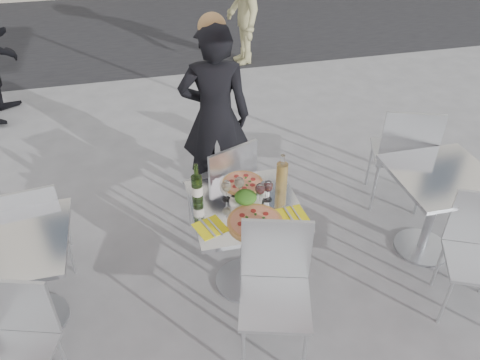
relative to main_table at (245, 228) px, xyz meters
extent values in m
plane|color=slate|center=(0.00, 0.00, -0.54)|extent=(80.00, 80.00, 0.00)
cube|color=black|center=(0.00, 6.50, -0.54)|extent=(24.00, 5.00, 0.00)
cylinder|color=#B7BABF|center=(0.00, 0.00, -0.53)|extent=(0.44, 0.44, 0.02)
cylinder|color=#B7BABF|center=(0.00, 0.00, -0.17)|extent=(0.07, 0.07, 0.72)
cube|color=silver|center=(0.00, 0.00, 0.20)|extent=(0.72, 0.72, 0.03)
cylinder|color=#B7BABF|center=(-1.50, 0.00, -0.53)|extent=(0.44, 0.44, 0.02)
cylinder|color=#B7BABF|center=(-1.50, 0.00, -0.17)|extent=(0.07, 0.07, 0.72)
cube|color=silver|center=(-1.50, 0.00, 0.20)|extent=(0.72, 0.72, 0.03)
cylinder|color=#B7BABF|center=(1.50, 0.00, -0.53)|extent=(0.44, 0.44, 0.02)
cylinder|color=#B7BABF|center=(1.50, 0.00, -0.17)|extent=(0.07, 0.07, 0.72)
cube|color=silver|center=(1.50, 0.00, 0.20)|extent=(0.72, 0.72, 0.03)
cylinder|color=silver|center=(0.04, 0.86, -0.31)|extent=(0.02, 0.02, 0.45)
cylinder|color=silver|center=(-0.30, 0.73, -0.31)|extent=(0.02, 0.02, 0.45)
cylinder|color=silver|center=(0.17, 0.52, -0.31)|extent=(0.02, 0.02, 0.45)
cylinder|color=silver|center=(-0.16, 0.39, -0.31)|extent=(0.02, 0.02, 0.45)
cube|color=silver|center=(-0.06, 0.62, -0.07)|extent=(0.55, 0.55, 0.03)
cube|color=silver|center=(0.02, 0.43, 0.17)|extent=(0.40, 0.18, 0.45)
cylinder|color=silver|center=(-0.20, -0.74, -0.31)|extent=(0.02, 0.02, 0.46)
cylinder|color=silver|center=(0.15, -0.84, -0.31)|extent=(0.02, 0.02, 0.46)
cylinder|color=silver|center=(-0.09, -0.39, -0.31)|extent=(0.02, 0.02, 0.46)
cylinder|color=silver|center=(0.26, -0.49, -0.31)|extent=(0.02, 0.02, 0.46)
cube|color=silver|center=(0.03, -0.62, -0.07)|extent=(0.53, 0.53, 0.03)
cube|color=silver|center=(0.09, -0.41, 0.17)|extent=(0.42, 0.15, 0.46)
cylinder|color=silver|center=(-1.30, 0.73, -0.33)|extent=(0.02, 0.02, 0.42)
cylinder|color=silver|center=(-1.63, 0.69, -0.33)|extent=(0.02, 0.02, 0.42)
cylinder|color=silver|center=(-1.26, 0.40, -0.33)|extent=(0.02, 0.02, 0.42)
cylinder|color=silver|center=(-1.59, 0.36, -0.33)|extent=(0.02, 0.02, 0.42)
cube|color=silver|center=(-1.45, 0.54, -0.11)|extent=(0.44, 0.44, 0.02)
cube|color=silver|center=(-1.42, 0.35, 0.11)|extent=(0.39, 0.07, 0.42)
cylinder|color=silver|center=(-1.56, -0.41, -0.33)|extent=(0.02, 0.02, 0.41)
cylinder|color=silver|center=(-1.25, -0.51, -0.33)|extent=(0.02, 0.02, 0.41)
cube|color=silver|center=(-1.40, -0.44, 0.10)|extent=(0.37, 0.14, 0.41)
cylinder|color=silver|center=(1.82, 0.79, -0.29)|extent=(0.03, 0.03, 0.49)
cylinder|color=silver|center=(1.46, 0.93, -0.29)|extent=(0.03, 0.03, 0.49)
cylinder|color=silver|center=(1.68, 0.42, -0.29)|extent=(0.03, 0.03, 0.49)
cylinder|color=silver|center=(1.32, 0.56, -0.29)|extent=(0.03, 0.03, 0.49)
cube|color=silver|center=(1.57, 0.67, -0.03)|extent=(0.59, 0.59, 0.03)
cube|color=silver|center=(1.49, 0.46, 0.23)|extent=(0.44, 0.19, 0.49)
cylinder|color=silver|center=(1.22, -0.68, -0.32)|extent=(0.02, 0.02, 0.43)
cylinder|color=silver|center=(1.36, -0.37, -0.32)|extent=(0.02, 0.02, 0.43)
cube|color=silver|center=(1.45, -0.60, -0.10)|extent=(0.53, 0.53, 0.02)
imported|color=black|center=(0.02, 1.11, 0.29)|extent=(0.66, 0.49, 1.65)
imported|color=tan|center=(1.02, 4.25, 0.25)|extent=(0.65, 1.06, 1.58)
cylinder|color=#E4A859|center=(0.01, -0.19, 0.22)|extent=(0.36, 0.36, 0.02)
cylinder|color=beige|center=(0.01, -0.20, 0.23)|extent=(0.31, 0.31, 0.00)
cylinder|color=white|center=(0.04, 0.22, 0.22)|extent=(0.33, 0.33, 0.01)
cylinder|color=#E4A859|center=(0.04, 0.21, 0.23)|extent=(0.29, 0.29, 0.02)
cylinder|color=beige|center=(0.04, 0.22, 0.24)|extent=(0.25, 0.25, 0.00)
cylinder|color=white|center=(0.01, 0.03, 0.22)|extent=(0.22, 0.22, 0.01)
ellipsoid|color=#1E6218|center=(0.01, 0.03, 0.26)|extent=(0.15, 0.15, 0.08)
sphere|color=#B21914|center=(0.05, 0.05, 0.27)|extent=(0.03, 0.03, 0.03)
cylinder|color=#32511E|center=(-0.30, 0.12, 0.31)|extent=(0.07, 0.07, 0.20)
cone|color=#32511E|center=(-0.30, 0.12, 0.41)|extent=(0.07, 0.07, 0.03)
cylinder|color=#32511E|center=(-0.30, 0.12, 0.46)|extent=(0.03, 0.03, 0.10)
cylinder|color=silver|center=(-0.30, 0.12, 0.30)|extent=(0.07, 0.08, 0.07)
cylinder|color=tan|center=(0.28, 0.10, 0.32)|extent=(0.08, 0.08, 0.22)
cylinder|color=white|center=(0.28, 0.10, 0.46)|extent=(0.03, 0.03, 0.08)
cylinder|color=white|center=(0.15, 0.06, 0.26)|extent=(0.06, 0.06, 0.09)
cylinder|color=silver|center=(0.15, 0.06, 0.31)|extent=(0.06, 0.06, 0.02)
cylinder|color=white|center=(-0.11, 0.09, 0.21)|extent=(0.06, 0.06, 0.00)
cylinder|color=white|center=(-0.11, 0.09, 0.26)|extent=(0.01, 0.01, 0.09)
ellipsoid|color=white|center=(-0.11, 0.09, 0.33)|extent=(0.07, 0.07, 0.08)
ellipsoid|color=beige|center=(-0.11, 0.09, 0.32)|extent=(0.05, 0.05, 0.05)
cylinder|color=white|center=(-0.02, 0.10, 0.21)|extent=(0.06, 0.06, 0.00)
cylinder|color=white|center=(-0.02, 0.10, 0.26)|extent=(0.01, 0.01, 0.09)
ellipsoid|color=white|center=(-0.02, 0.10, 0.33)|extent=(0.07, 0.07, 0.08)
ellipsoid|color=beige|center=(-0.02, 0.10, 0.32)|extent=(0.05, 0.05, 0.05)
cylinder|color=white|center=(0.10, 0.00, 0.21)|extent=(0.06, 0.06, 0.00)
cylinder|color=white|center=(0.10, 0.00, 0.26)|extent=(0.01, 0.01, 0.09)
ellipsoid|color=white|center=(0.10, 0.00, 0.33)|extent=(0.07, 0.07, 0.08)
ellipsoid|color=#400909|center=(0.10, 0.00, 0.32)|extent=(0.05, 0.05, 0.05)
cylinder|color=white|center=(0.16, 0.02, 0.21)|extent=(0.06, 0.06, 0.00)
cylinder|color=white|center=(0.16, 0.02, 0.26)|extent=(0.01, 0.01, 0.09)
ellipsoid|color=white|center=(0.16, 0.02, 0.33)|extent=(0.07, 0.07, 0.08)
ellipsoid|color=#400909|center=(0.16, 0.02, 0.32)|extent=(0.05, 0.05, 0.05)
cube|color=#FFFC16|center=(-0.27, -0.17, 0.21)|extent=(0.23, 0.23, 0.00)
cube|color=#B7BABF|center=(-0.29, -0.17, 0.22)|extent=(0.08, 0.19, 0.00)
cube|color=#B7BABF|center=(-0.24, -0.17, 0.22)|extent=(0.07, 0.17, 0.00)
cube|color=#FFFC16|center=(0.27, -0.18, 0.21)|extent=(0.19, 0.19, 0.00)
cube|color=#B7BABF|center=(0.25, -0.18, 0.22)|extent=(0.03, 0.20, 0.00)
cube|color=#B7BABF|center=(0.30, -0.18, 0.22)|extent=(0.02, 0.18, 0.00)
camera|label=1|loc=(-0.61, -2.35, 2.18)|focal=35.00mm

